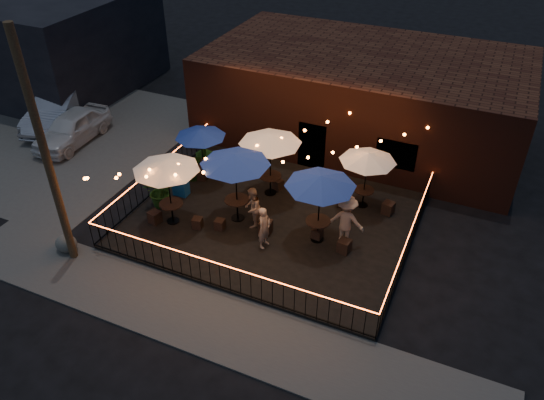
{
  "coord_description": "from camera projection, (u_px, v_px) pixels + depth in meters",
  "views": [
    {
      "loc": [
        6.43,
        -12.36,
        12.07
      ],
      "look_at": [
        0.02,
        1.91,
        1.06
      ],
      "focal_mm": 35.0,
      "sensor_mm": 36.0,
      "label": 1
    }
  ],
  "objects": [
    {
      "name": "cooler",
      "position": [
        181.0,
        186.0,
        20.81
      ],
      "size": [
        0.62,
        0.45,
        0.81
      ],
      "rotation": [
        0.0,
        0.0,
        0.01
      ],
      "color": "blue",
      "rests_on": "patio"
    },
    {
      "name": "bistro_chair_2",
      "position": [
        202.0,
        175.0,
        21.82
      ],
      "size": [
        0.43,
        0.43,
        0.41
      ],
      "primitive_type": "cube",
      "rotation": [
        0.0,
        0.0,
        0.29
      ],
      "color": "black",
      "rests_on": "patio"
    },
    {
      "name": "potted_shrub_a",
      "position": [
        161.0,
        191.0,
        20.04
      ],
      "size": [
        1.21,
        1.05,
        1.32
      ],
      "primitive_type": "imported",
      "rotation": [
        0.0,
        0.0,
        -0.02
      ],
      "color": "#103A12",
      "rests_on": "patio"
    },
    {
      "name": "bistro_chair_1",
      "position": [
        197.0,
        223.0,
        19.17
      ],
      "size": [
        0.41,
        0.41,
        0.41
      ],
      "primitive_type": "cube",
      "rotation": [
        0.0,
        0.0,
        3.34
      ],
      "color": "black",
      "rests_on": "patio"
    },
    {
      "name": "parking_lot",
      "position": [
        61.0,
        136.0,
        25.32
      ],
      "size": [
        11.0,
        12.0,
        0.02
      ],
      "primitive_type": "cube",
      "color": "#494543",
      "rests_on": "ground"
    },
    {
      "name": "brick_building",
      "position": [
        364.0,
        96.0,
        24.29
      ],
      "size": [
        14.0,
        8.0,
        4.0
      ],
      "color": "#33150E",
      "rests_on": "ground"
    },
    {
      "name": "ground",
      "position": [
        249.0,
        254.0,
        18.32
      ],
      "size": [
        110.0,
        110.0,
        0.0
      ],
      "primitive_type": "plane",
      "color": "black",
      "rests_on": "ground"
    },
    {
      "name": "cafe_table_5",
      "position": [
        368.0,
        158.0,
        19.2
      ],
      "size": [
        2.45,
        2.45,
        2.33
      ],
      "rotation": [
        0.0,
        0.0,
        0.18
      ],
      "color": "black",
      "rests_on": "patio"
    },
    {
      "name": "patron_a",
      "position": [
        264.0,
        228.0,
        18.0
      ],
      "size": [
        0.45,
        0.62,
        1.58
      ],
      "primitive_type": "imported",
      "rotation": [
        0.0,
        0.0,
        1.43
      ],
      "color": "#DCA696",
      "rests_on": "patio"
    },
    {
      "name": "cafe_table_3",
      "position": [
        270.0,
        139.0,
        19.73
      ],
      "size": [
        3.02,
        3.02,
        2.65
      ],
      "rotation": [
        0.0,
        0.0,
        -0.31
      ],
      "color": "black",
      "rests_on": "patio"
    },
    {
      "name": "cafe_table_1",
      "position": [
        200.0,
        134.0,
        20.87
      ],
      "size": [
        2.18,
        2.18,
        2.24
      ],
      "rotation": [
        0.0,
        0.0,
        -0.08
      ],
      "color": "black",
      "rests_on": "patio"
    },
    {
      "name": "bistro_chair_4",
      "position": [
        220.0,
        224.0,
        19.11
      ],
      "size": [
        0.37,
        0.37,
        0.4
      ],
      "primitive_type": "cube",
      "rotation": [
        0.0,
        0.0,
        0.11
      ],
      "color": "black",
      "rests_on": "patio"
    },
    {
      "name": "cafe_table_0",
      "position": [
        166.0,
        166.0,
        18.22
      ],
      "size": [
        3.07,
        3.07,
        2.62
      ],
      "rotation": [
        0.0,
        0.0,
        0.36
      ],
      "color": "black",
      "rests_on": "patio"
    },
    {
      "name": "bistro_chair_0",
      "position": [
        155.0,
        217.0,
        19.42
      ],
      "size": [
        0.47,
        0.47,
        0.46
      ],
      "primitive_type": "cube",
      "rotation": [
        0.0,
        0.0,
        -0.22
      ],
      "color": "black",
      "rests_on": "patio"
    },
    {
      "name": "patron_b",
      "position": [
        252.0,
        208.0,
        18.95
      ],
      "size": [
        0.74,
        0.87,
        1.58
      ],
      "primitive_type": "imported",
      "rotation": [
        0.0,
        0.0,
        -1.38
      ],
      "color": "#DBB98B",
      "rests_on": "patio"
    },
    {
      "name": "bistro_chair_7",
      "position": [
        326.0,
        192.0,
        20.73
      ],
      "size": [
        0.46,
        0.46,
        0.48
      ],
      "primitive_type": "cube",
      "rotation": [
        0.0,
        0.0,
        3.29
      ],
      "color": "black",
      "rests_on": "patio"
    },
    {
      "name": "bistro_chair_10",
      "position": [
        343.0,
        200.0,
        20.27
      ],
      "size": [
        0.51,
        0.51,
        0.51
      ],
      "primitive_type": "cube",
      "rotation": [
        0.0,
        0.0,
        0.23
      ],
      "color": "black",
      "rests_on": "patio"
    },
    {
      "name": "bistro_chair_11",
      "position": [
        388.0,
        208.0,
        19.88
      ],
      "size": [
        0.48,
        0.48,
        0.48
      ],
      "primitive_type": "cube",
      "rotation": [
        0.0,
        0.0,
        2.94
      ],
      "color": "black",
      "rests_on": "patio"
    },
    {
      "name": "boulder",
      "position": [
        66.0,
        244.0,
        18.27
      ],
      "size": [
        1.04,
        0.97,
        0.65
      ],
      "primitive_type": "ellipsoid",
      "rotation": [
        0.0,
        0.0,
        0.38
      ],
      "color": "#454540",
      "rests_on": "ground"
    },
    {
      "name": "car_white",
      "position": [
        72.0,
        128.0,
        24.45
      ],
      "size": [
        1.96,
        4.36,
        1.45
      ],
      "primitive_type": "imported",
      "rotation": [
        0.0,
        0.0,
        0.06
      ],
      "color": "white",
      "rests_on": "ground"
    },
    {
      "name": "patron_c",
      "position": [
        346.0,
        220.0,
        18.04
      ],
      "size": [
        1.27,
        0.75,
        1.93
      ],
      "primitive_type": "imported",
      "rotation": [
        0.0,
        0.0,
        3.17
      ],
      "color": "tan",
      "rests_on": "patio"
    },
    {
      "name": "bistro_chair_6",
      "position": [
        278.0,
        184.0,
        21.25
      ],
      "size": [
        0.45,
        0.45,
        0.41
      ],
      "primitive_type": "cube",
      "rotation": [
        0.0,
        0.0,
        -0.4
      ],
      "color": "black",
      "rests_on": "patio"
    },
    {
      "name": "festoon_lights",
      "position": [
        243.0,
        162.0,
        18.48
      ],
      "size": [
        10.02,
        8.72,
        1.32
      ],
      "color": "orange",
      "rests_on": "ground"
    },
    {
      "name": "bistro_chair_8",
      "position": [
        317.0,
        234.0,
        18.67
      ],
      "size": [
        0.38,
        0.38,
        0.41
      ],
      "primitive_type": "cube",
      "rotation": [
        0.0,
        0.0,
        -0.11
      ],
      "color": "black",
      "rests_on": "patio"
    },
    {
      "name": "bistro_chair_3",
      "position": [
        224.0,
        173.0,
        21.9
      ],
      "size": [
        0.44,
        0.44,
        0.44
      ],
      "primitive_type": "cube",
      "rotation": [
        0.0,
        0.0,
        2.91
      ],
      "color": "black",
      "rests_on": "patio"
    },
    {
      "name": "bistro_chair_9",
      "position": [
        344.0,
        246.0,
        18.07
      ],
      "size": [
        0.46,
        0.46,
        0.47
      ],
      "primitive_type": "cube",
      "rotation": [
        0.0,
        0.0,
        2.99
      ],
      "color": "black",
      "rests_on": "patio"
    },
    {
      "name": "car_silver",
      "position": [
        61.0,
        107.0,
        26.0
      ],
      "size": [
        3.18,
        5.52,
        1.72
      ],
      "primitive_type": "imported",
      "rotation": [
        0.0,
        0.0,
        0.28
      ],
      "color": "gray",
      "rests_on": "ground"
    },
    {
      "name": "fence_right",
      "position": [
        408.0,
        243.0,
        17.76
      ],
      "size": [
        0.04,
        8.0,
        1.04
      ],
      "rotation": [
        0.0,
        0.0,
        1.57
      ],
      "color": "black",
      "rests_on": "patio"
    },
    {
      "name": "cafe_table_4",
      "position": [
        321.0,
        182.0,
        17.35
      ],
      "size": [
        3.17,
        3.17,
        2.65
      ],
      "rotation": [
        0.0,
        0.0,
        0.41
      ],
      "color": "black",
      "rests_on": "patio"
    },
    {
      "name": "bistro_chair_5",
      "position": [
        266.0,
        227.0,
        18.89
      ],
      "size": [
        0.46,
        0.46,
        0.5
      ],
      "primitive_type": "cube",
      "rotation": [
        0.0,
        0.0,
        3.22
      ],
      "color": "black",
      "rests_on": "patio"
    },
    {
      "name": "background_building",
      "position": [
        30.0,
        37.0,
        29.63
      ],
      "size": [
        12.0,
        9.0,
        5.0
      ],
      "primitive_type": "cube",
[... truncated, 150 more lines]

